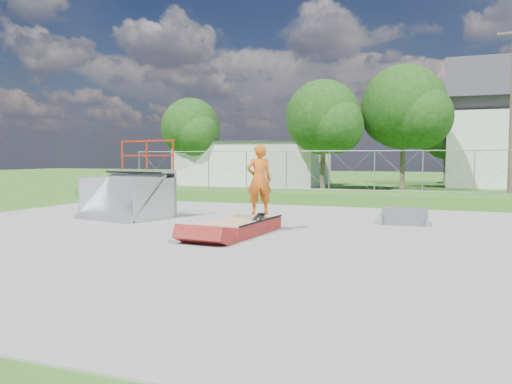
% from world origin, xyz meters
% --- Properties ---
extents(ground, '(120.00, 120.00, 0.00)m').
position_xyz_m(ground, '(0.00, 0.00, 0.00)').
color(ground, '#2E5A19').
rests_on(ground, ground).
extents(concrete_pad, '(20.00, 16.00, 0.04)m').
position_xyz_m(concrete_pad, '(0.00, 0.00, 0.02)').
color(concrete_pad, gray).
rests_on(concrete_pad, ground).
extents(grass_berm, '(24.00, 3.00, 0.50)m').
position_xyz_m(grass_berm, '(0.00, 9.50, 0.25)').
color(grass_berm, '#2E5A19').
rests_on(grass_berm, ground).
extents(grind_box, '(1.48, 2.72, 0.39)m').
position_xyz_m(grind_box, '(-0.13, 0.24, 0.20)').
color(grind_box, maroon).
rests_on(grind_box, concrete_pad).
extents(quarter_pipe, '(2.97, 2.67, 2.57)m').
position_xyz_m(quarter_pipe, '(-4.87, 1.92, 1.29)').
color(quarter_pipe, '#ADB0B6').
rests_on(quarter_pipe, concrete_pad).
extents(flat_bank_ramp, '(1.42, 1.50, 0.41)m').
position_xyz_m(flat_bank_ramp, '(3.74, 3.72, 0.21)').
color(flat_bank_ramp, '#ADB0B6').
rests_on(flat_bank_ramp, concrete_pad).
extents(skateboard, '(0.32, 0.82, 0.13)m').
position_xyz_m(skateboard, '(0.31, 0.50, 0.43)').
color(skateboard, black).
rests_on(skateboard, grind_box).
extents(skater, '(0.79, 0.71, 1.82)m').
position_xyz_m(skater, '(0.31, 0.50, 1.34)').
color(skater, '#C05212').
rests_on(skater, grind_box).
extents(concrete_stairs, '(1.50, 1.60, 0.80)m').
position_xyz_m(concrete_stairs, '(-8.50, 8.70, 0.40)').
color(concrete_stairs, gray).
rests_on(concrete_stairs, ground).
extents(chain_link_fence, '(20.00, 0.06, 1.80)m').
position_xyz_m(chain_link_fence, '(0.00, 10.50, 1.40)').
color(chain_link_fence, gray).
rests_on(chain_link_fence, grass_berm).
extents(utility_building_flat, '(10.00, 6.00, 3.00)m').
position_xyz_m(utility_building_flat, '(-8.00, 22.00, 1.50)').
color(utility_building_flat, silver).
rests_on(utility_building_flat, ground).
extents(gable_house, '(8.40, 6.08, 8.94)m').
position_xyz_m(gable_house, '(9.00, 26.00, 3.84)').
color(gable_house, silver).
rests_on(gable_house, ground).
extents(tree_left_near, '(4.76, 4.48, 6.65)m').
position_xyz_m(tree_left_near, '(-1.75, 17.83, 4.24)').
color(tree_left_near, brown).
rests_on(tree_left_near, ground).
extents(tree_center, '(5.44, 5.12, 7.60)m').
position_xyz_m(tree_center, '(2.78, 19.81, 4.85)').
color(tree_center, brown).
rests_on(tree_center, ground).
extents(tree_left_far, '(4.42, 4.16, 6.18)m').
position_xyz_m(tree_left_far, '(-11.77, 19.85, 3.94)').
color(tree_left_far, brown).
rests_on(tree_left_far, ground).
extents(tree_back_mid, '(4.08, 3.84, 5.70)m').
position_xyz_m(tree_back_mid, '(5.21, 27.86, 3.63)').
color(tree_back_mid, brown).
rests_on(tree_back_mid, ground).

